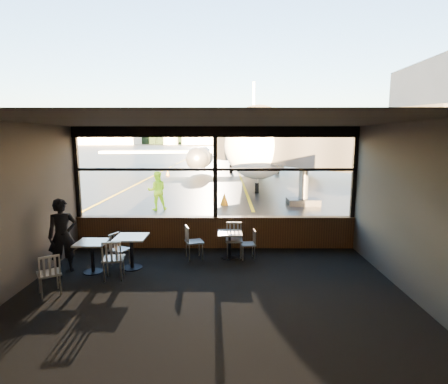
{
  "coord_description": "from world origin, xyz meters",
  "views": [
    {
      "loc": [
        0.31,
        -9.88,
        3.16
      ],
      "look_at": [
        0.24,
        1.0,
        1.5
      ],
      "focal_mm": 28.0,
      "sensor_mm": 36.0,
      "label": 1
    }
  ],
  "objects_px": {
    "chair_near_e": "(248,244)",
    "cone_nose": "(224,199)",
    "ground_crew": "(157,191)",
    "cafe_table_near": "(230,245)",
    "chair_left_s": "(49,274)",
    "passenger": "(63,236)",
    "cone_wing": "(168,173)",
    "chair_mid_w": "(120,250)",
    "jet_bridge": "(301,157)",
    "airliner": "(255,116)",
    "cafe_table_left": "(92,257)",
    "chair_near_w": "(194,242)",
    "cafe_table_mid": "(132,252)",
    "chair_mid_s": "(114,259)",
    "chair_near_n": "(234,240)"
  },
  "relations": [
    {
      "from": "cafe_table_near",
      "to": "chair_near_n",
      "type": "xyz_separation_m",
      "value": [
        0.12,
        0.1,
        0.11
      ]
    },
    {
      "from": "jet_bridge",
      "to": "chair_near_w",
      "type": "relative_size",
      "value": 11.97
    },
    {
      "from": "chair_near_e",
      "to": "cone_nose",
      "type": "relative_size",
      "value": 1.38
    },
    {
      "from": "airliner",
      "to": "cone_wing",
      "type": "distance_m",
      "value": 9.24
    },
    {
      "from": "chair_mid_w",
      "to": "cone_nose",
      "type": "relative_size",
      "value": 1.45
    },
    {
      "from": "cafe_table_near",
      "to": "chair_left_s",
      "type": "height_order",
      "value": "chair_left_s"
    },
    {
      "from": "chair_left_s",
      "to": "ground_crew",
      "type": "distance_m",
      "value": 8.71
    },
    {
      "from": "chair_mid_w",
      "to": "ground_crew",
      "type": "xyz_separation_m",
      "value": [
        -0.45,
        7.06,
        0.45
      ]
    },
    {
      "from": "cafe_table_left",
      "to": "passenger",
      "type": "distance_m",
      "value": 0.87
    },
    {
      "from": "airliner",
      "to": "cafe_table_mid",
      "type": "bearing_deg",
      "value": -97.93
    },
    {
      "from": "cafe_table_left",
      "to": "cone_wing",
      "type": "relative_size",
      "value": 1.75
    },
    {
      "from": "chair_near_e",
      "to": "ground_crew",
      "type": "relative_size",
      "value": 0.46
    },
    {
      "from": "chair_near_w",
      "to": "cafe_table_mid",
      "type": "bearing_deg",
      "value": -82.7
    },
    {
      "from": "airliner",
      "to": "cafe_table_left",
      "type": "distance_m",
      "value": 24.93
    },
    {
      "from": "passenger",
      "to": "cafe_table_near",
      "type": "bearing_deg",
      "value": -16.9
    },
    {
      "from": "cafe_table_left",
      "to": "chair_near_w",
      "type": "xyz_separation_m",
      "value": [
        2.34,
        0.98,
        0.08
      ]
    },
    {
      "from": "ground_crew",
      "to": "cone_nose",
      "type": "bearing_deg",
      "value": -174.54
    },
    {
      "from": "chair_near_w",
      "to": "ground_crew",
      "type": "height_order",
      "value": "ground_crew"
    },
    {
      "from": "airliner",
      "to": "cafe_table_left",
      "type": "height_order",
      "value": "airliner"
    },
    {
      "from": "passenger",
      "to": "cone_wing",
      "type": "relative_size",
      "value": 4.12
    },
    {
      "from": "chair_near_n",
      "to": "cone_nose",
      "type": "bearing_deg",
      "value": -87.45
    },
    {
      "from": "passenger",
      "to": "cone_wing",
      "type": "height_order",
      "value": "passenger"
    },
    {
      "from": "chair_left_s",
      "to": "airliner",
      "type": "bearing_deg",
      "value": 41.64
    },
    {
      "from": "airliner",
      "to": "chair_near_n",
      "type": "xyz_separation_m",
      "value": [
        -2.35,
        -22.66,
        -4.73
      ]
    },
    {
      "from": "cafe_table_left",
      "to": "passenger",
      "type": "height_order",
      "value": "passenger"
    },
    {
      "from": "chair_near_n",
      "to": "passenger",
      "type": "xyz_separation_m",
      "value": [
        -4.09,
        -1.07,
        0.43
      ]
    },
    {
      "from": "cone_wing",
      "to": "jet_bridge",
      "type": "bearing_deg",
      "value": -60.66
    },
    {
      "from": "cafe_table_near",
      "to": "cone_wing",
      "type": "bearing_deg",
      "value": 103.68
    },
    {
      "from": "jet_bridge",
      "to": "ground_crew",
      "type": "bearing_deg",
      "value": 179.6
    },
    {
      "from": "cafe_table_near",
      "to": "passenger",
      "type": "relative_size",
      "value": 0.4
    },
    {
      "from": "airliner",
      "to": "cone_wing",
      "type": "height_order",
      "value": "airliner"
    },
    {
      "from": "jet_bridge",
      "to": "chair_near_e",
      "type": "bearing_deg",
      "value": -112.79
    },
    {
      "from": "chair_left_s",
      "to": "cafe_table_left",
      "type": "bearing_deg",
      "value": 35.73
    },
    {
      "from": "airliner",
      "to": "passenger",
      "type": "bearing_deg",
      "value": -101.39
    },
    {
      "from": "cafe_table_left",
      "to": "cone_wing",
      "type": "bearing_deg",
      "value": 94.91
    },
    {
      "from": "chair_mid_s",
      "to": "cone_nose",
      "type": "distance_m",
      "value": 9.37
    },
    {
      "from": "cafe_table_left",
      "to": "cone_nose",
      "type": "distance_m",
      "value": 9.18
    },
    {
      "from": "chair_near_e",
      "to": "cone_nose",
      "type": "bearing_deg",
      "value": -0.77
    },
    {
      "from": "jet_bridge",
      "to": "ground_crew",
      "type": "xyz_separation_m",
      "value": [
        -6.39,
        0.04,
        -1.52
      ]
    },
    {
      "from": "chair_near_e",
      "to": "passenger",
      "type": "relative_size",
      "value": 0.45
    },
    {
      "from": "chair_near_n",
      "to": "chair_mid_w",
      "type": "xyz_separation_m",
      "value": [
        -2.86,
        -0.68,
        -0.05
      ]
    },
    {
      "from": "jet_bridge",
      "to": "cafe_table_mid",
      "type": "distance_m",
      "value": 9.32
    },
    {
      "from": "cafe_table_left",
      "to": "chair_mid_s",
      "type": "relative_size",
      "value": 0.8
    },
    {
      "from": "chair_near_e",
      "to": "cone_nose",
      "type": "height_order",
      "value": "chair_near_e"
    },
    {
      "from": "chair_near_w",
      "to": "chair_left_s",
      "type": "bearing_deg",
      "value": -70.32
    },
    {
      "from": "chair_mid_s",
      "to": "passenger",
      "type": "height_order",
      "value": "passenger"
    },
    {
      "from": "airliner",
      "to": "cafe_table_near",
      "type": "relative_size",
      "value": 47.45
    },
    {
      "from": "jet_bridge",
      "to": "cone_wing",
      "type": "xyz_separation_m",
      "value": [
        -8.39,
        14.93,
        -2.17
      ]
    },
    {
      "from": "chair_near_e",
      "to": "cafe_table_left",
      "type": "bearing_deg",
      "value": 99.06
    },
    {
      "from": "airliner",
      "to": "chair_near_n",
      "type": "bearing_deg",
      "value": -92.13
    }
  ]
}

